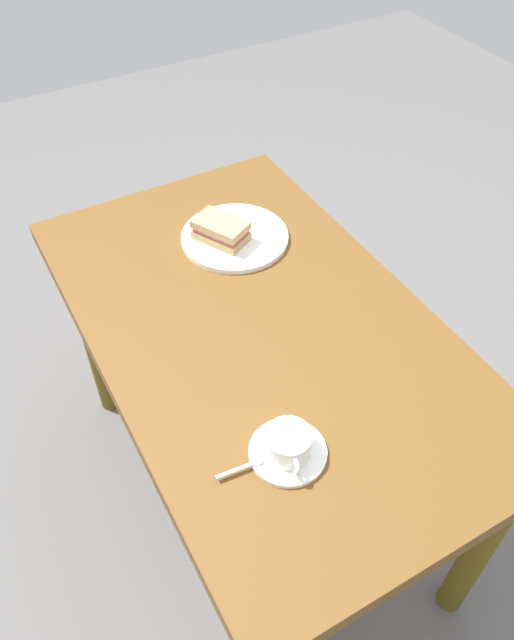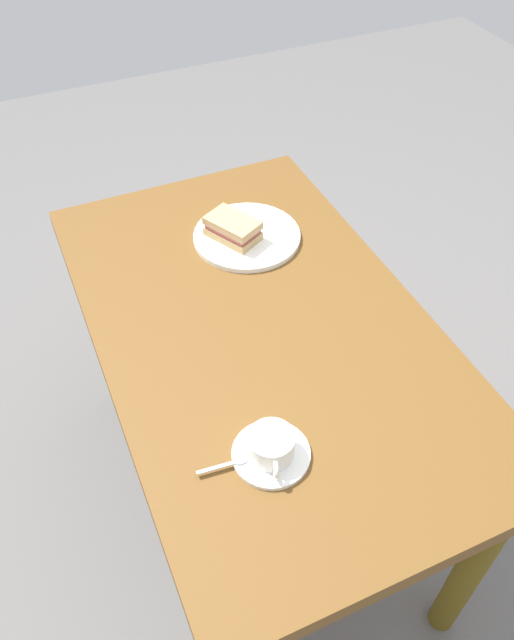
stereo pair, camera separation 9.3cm
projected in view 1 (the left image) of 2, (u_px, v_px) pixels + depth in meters
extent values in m
plane|color=slate|center=(260.00, 489.00, 1.97)|extent=(6.00, 6.00, 0.00)
cube|color=brown|center=(261.00, 330.00, 1.44)|extent=(1.25, 0.73, 0.05)
cylinder|color=brown|center=(481.00, 544.00, 1.48)|extent=(0.07, 0.07, 0.71)
cylinder|color=brown|center=(256.00, 274.00, 2.14)|extent=(0.07, 0.07, 0.71)
cylinder|color=brown|center=(92.00, 335.00, 1.95)|extent=(0.07, 0.07, 0.71)
cylinder|color=white|center=(235.00, 237.00, 1.63)|extent=(0.28, 0.28, 0.01)
cube|color=tan|center=(221.00, 235.00, 1.60)|extent=(0.16, 0.14, 0.02)
cube|color=#A84F4D|center=(221.00, 230.00, 1.59)|extent=(0.15, 0.13, 0.01)
cube|color=tan|center=(221.00, 225.00, 1.58)|extent=(0.16, 0.14, 0.02)
cylinder|color=white|center=(288.00, 452.00, 1.18)|extent=(0.15, 0.15, 0.01)
cylinder|color=white|center=(288.00, 443.00, 1.15)|extent=(0.09, 0.09, 0.05)
cylinder|color=#AD8441|center=(289.00, 436.00, 1.14)|extent=(0.08, 0.08, 0.01)
torus|color=white|center=(295.00, 466.00, 1.12)|extent=(0.04, 0.02, 0.04)
cube|color=silver|center=(235.00, 470.00, 1.14)|extent=(0.01, 0.08, 0.00)
ellipsoid|color=silver|center=(259.00, 461.00, 1.15)|extent=(0.02, 0.03, 0.01)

